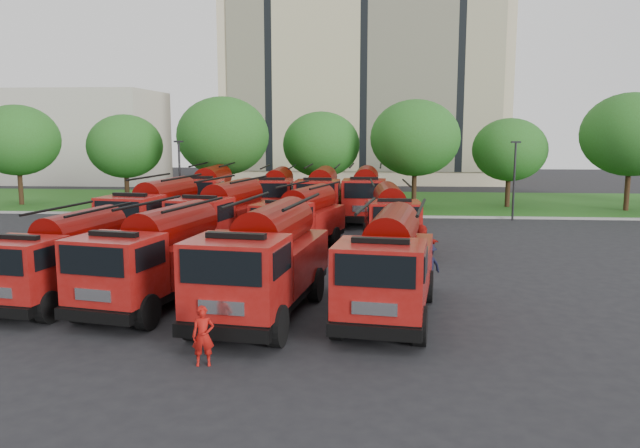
# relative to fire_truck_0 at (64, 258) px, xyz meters

# --- Properties ---
(ground) EXTENTS (140.00, 140.00, 0.00)m
(ground) POSITION_rel_fire_truck_0_xyz_m (7.76, 3.48, -1.52)
(ground) COLOR black
(ground) RESTS_ON ground
(lawn) EXTENTS (70.00, 16.00, 0.12)m
(lawn) POSITION_rel_fire_truck_0_xyz_m (7.76, 29.48, -1.46)
(lawn) COLOR #275416
(lawn) RESTS_ON ground
(curb) EXTENTS (70.00, 0.30, 0.14)m
(curb) POSITION_rel_fire_truck_0_xyz_m (7.76, 21.38, -1.45)
(curb) COLOR gray
(curb) RESTS_ON ground
(apartment_building) EXTENTS (30.00, 14.18, 25.00)m
(apartment_building) POSITION_rel_fire_truck_0_xyz_m (9.76, 51.41, 10.98)
(apartment_building) COLOR beige
(apartment_building) RESTS_ON ground
(side_building) EXTENTS (18.00, 12.00, 10.00)m
(side_building) POSITION_rel_fire_truck_0_xyz_m (-22.24, 47.48, 3.48)
(side_building) COLOR #AEA99A
(side_building) RESTS_ON ground
(tree_0) EXTENTS (6.30, 6.30, 7.70)m
(tree_0) POSITION_rel_fire_truck_0_xyz_m (-16.24, 25.48, 3.50)
(tree_0) COLOR #382314
(tree_0) RESTS_ON ground
(tree_1) EXTENTS (5.71, 5.71, 6.98)m
(tree_1) POSITION_rel_fire_truck_0_xyz_m (-8.24, 26.48, 3.03)
(tree_1) COLOR #382314
(tree_1) RESTS_ON ground
(tree_2) EXTENTS (6.72, 6.72, 8.22)m
(tree_2) POSITION_rel_fire_truck_0_xyz_m (-0.24, 24.98, 3.84)
(tree_2) COLOR #382314
(tree_2) RESTS_ON ground
(tree_3) EXTENTS (5.88, 5.88, 7.19)m
(tree_3) POSITION_rel_fire_truck_0_xyz_m (6.76, 27.48, 3.17)
(tree_3) COLOR #382314
(tree_3) RESTS_ON ground
(tree_4) EXTENTS (6.55, 6.55, 8.01)m
(tree_4) POSITION_rel_fire_truck_0_xyz_m (13.76, 25.98, 3.70)
(tree_4) COLOR #382314
(tree_4) RESTS_ON ground
(tree_5) EXTENTS (5.46, 5.46, 6.68)m
(tree_5) POSITION_rel_fire_truck_0_xyz_m (20.76, 26.98, 2.83)
(tree_5) COLOR #382314
(tree_5) RESTS_ON ground
(tree_6) EXTENTS (6.89, 6.89, 8.42)m
(tree_6) POSITION_rel_fire_truck_0_xyz_m (28.76, 25.48, 3.97)
(tree_6) COLOR #382314
(tree_6) RESTS_ON ground
(lamp_post_0) EXTENTS (0.60, 0.25, 5.11)m
(lamp_post_0) POSITION_rel_fire_truck_0_xyz_m (-2.24, 20.68, 1.38)
(lamp_post_0) COLOR black
(lamp_post_0) RESTS_ON ground
(lamp_post_1) EXTENTS (0.60, 0.25, 5.11)m
(lamp_post_1) POSITION_rel_fire_truck_0_xyz_m (19.76, 20.68, 1.38)
(lamp_post_1) COLOR black
(lamp_post_1) RESTS_ON ground
(fire_truck_0) EXTENTS (3.27, 6.89, 3.01)m
(fire_truck_0) POSITION_rel_fire_truck_0_xyz_m (0.00, 0.00, 0.00)
(fire_truck_0) COLOR black
(fire_truck_0) RESTS_ON ground
(fire_truck_1) EXTENTS (3.83, 7.44, 3.23)m
(fire_truck_1) POSITION_rel_fire_truck_0_xyz_m (3.33, -0.17, 0.11)
(fire_truck_1) COLOR black
(fire_truck_1) RESTS_ON ground
(fire_truck_2) EXTENTS (3.65, 7.90, 3.46)m
(fire_truck_2) POSITION_rel_fire_truck_0_xyz_m (7.16, -1.14, 0.23)
(fire_truck_2) COLOR black
(fire_truck_2) RESTS_ON ground
(fire_truck_3) EXTENTS (3.44, 7.50, 3.29)m
(fire_truck_3) POSITION_rel_fire_truck_0_xyz_m (11.09, -0.88, 0.14)
(fire_truck_3) COLOR black
(fire_truck_3) RESTS_ON ground
(fire_truck_4) EXTENTS (3.61, 7.66, 3.35)m
(fire_truck_4) POSITION_rel_fire_truck_0_xyz_m (-0.16, 9.90, 0.17)
(fire_truck_4) COLOR black
(fire_truck_4) RESTS_ON ground
(fire_truck_5) EXTENTS (3.96, 7.66, 3.32)m
(fire_truck_5) POSITION_rel_fire_truck_0_xyz_m (3.38, 9.34, 0.16)
(fire_truck_5) COLOR black
(fire_truck_5) RESTS_ON ground
(fire_truck_6) EXTENTS (4.10, 7.18, 3.10)m
(fire_truck_6) POSITION_rel_fire_truck_0_xyz_m (7.21, 9.10, 0.04)
(fire_truck_6) COLOR black
(fire_truck_6) RESTS_ON ground
(fire_truck_7) EXTENTS (2.73, 6.95, 3.12)m
(fire_truck_7) POSITION_rel_fire_truck_0_xyz_m (11.50, 10.22, 0.05)
(fire_truck_7) COLOR black
(fire_truck_7) RESTS_ON ground
(fire_truck_8) EXTENTS (2.91, 7.67, 3.47)m
(fire_truck_8) POSITION_rel_fire_truck_0_xyz_m (0.21, 18.93, 0.23)
(fire_truck_8) COLOR black
(fire_truck_8) RESTS_ON ground
(fire_truck_9) EXTENTS (2.79, 7.28, 3.29)m
(fire_truck_9) POSITION_rel_fire_truck_0_xyz_m (4.42, 20.08, 0.14)
(fire_truck_9) COLOR black
(fire_truck_9) RESTS_ON ground
(fire_truck_10) EXTENTS (2.86, 7.54, 3.41)m
(fire_truck_10) POSITION_rel_fire_truck_0_xyz_m (7.43, 18.89, 0.20)
(fire_truck_10) COLOR black
(fire_truck_10) RESTS_ON ground
(fire_truck_11) EXTENTS (2.93, 7.58, 3.42)m
(fire_truck_11) POSITION_rel_fire_truck_0_xyz_m (10.21, 19.53, 0.20)
(fire_truck_11) COLOR black
(fire_truck_11) RESTS_ON ground
(firefighter_0) EXTENTS (0.63, 0.51, 1.54)m
(firefighter_0) POSITION_rel_fire_truck_0_xyz_m (6.33, -5.53, -1.52)
(firefighter_0) COLOR #99100B
(firefighter_0) RESTS_ON ground
(firefighter_1) EXTENTS (0.91, 0.59, 1.75)m
(firefighter_1) POSITION_rel_fire_truck_0_xyz_m (7.47, -1.97, -1.52)
(firefighter_1) COLOR #99100B
(firefighter_1) RESTS_ON ground
(firefighter_2) EXTENTS (0.84, 1.16, 1.77)m
(firefighter_2) POSITION_rel_fire_truck_0_xyz_m (11.86, -2.19, -1.52)
(firefighter_2) COLOR black
(firefighter_2) RESTS_ON ground
(firefighter_3) EXTENTS (1.26, 1.10, 1.74)m
(firefighter_3) POSITION_rel_fire_truck_0_xyz_m (12.63, 2.54, -1.52)
(firefighter_3) COLOR black
(firefighter_3) RESTS_ON ground
(firefighter_4) EXTENTS (0.84, 0.85, 1.47)m
(firefighter_4) POSITION_rel_fire_truck_0_xyz_m (-0.39, 3.98, -1.52)
(firefighter_4) COLOR black
(firefighter_4) RESTS_ON ground
(firefighter_5) EXTENTS (1.74, 1.01, 1.76)m
(firefighter_5) POSITION_rel_fire_truck_0_xyz_m (12.76, 6.94, -1.52)
(firefighter_5) COLOR #99100B
(firefighter_5) RESTS_ON ground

